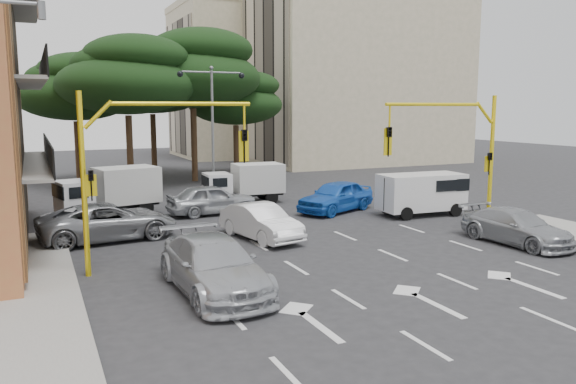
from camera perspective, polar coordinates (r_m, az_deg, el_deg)
name	(u,v)px	position (r m, az deg, el deg)	size (l,w,h in m)	color
ground	(346,261)	(20.42, 5.93, -7.02)	(120.00, 120.00, 0.00)	#28282B
median_strip	(214,196)	(34.83, -7.53, -0.40)	(1.40, 6.00, 0.15)	gray
apartment_beige_near	(357,68)	(57.51, 7.07, 12.40)	(20.20, 12.15, 18.70)	#B5AD87
apartment_beige_far	(249,82)	(65.17, -3.99, 11.11)	(16.20, 12.15, 16.70)	#B5AD87
pine_left_near	(128,75)	(39.40, -15.97, 11.37)	(9.15, 9.15, 10.23)	#382616
pine_center	(193,68)	(42.44, -9.60, 12.29)	(9.98, 9.98, 11.16)	#382616
pine_left_far	(76,87)	(43.00, -20.77, 9.96)	(8.32, 8.32, 9.30)	#382616
pine_right	(236,98)	(45.46, -5.26, 9.50)	(7.49, 7.49, 8.37)	#382616
pine_back	(152,80)	(46.81, -13.61, 10.97)	(9.15, 9.15, 10.23)	#382616
signal_mast_right	(461,145)	(25.38, 17.14, 4.61)	(5.79, 0.37, 6.00)	yellow
signal_mast_left	(140,156)	(19.25, -14.84, 3.55)	(5.79, 0.37, 6.00)	yellow
street_lamp_center	(212,108)	(34.41, -7.71, 8.44)	(4.16, 0.36, 7.77)	slate
car_white_hatch	(261,222)	(23.54, -2.81, -3.04)	(1.55, 4.46, 1.47)	white
car_blue_compact	(336,196)	(29.76, 4.90, -0.43)	(1.95, 4.85, 1.65)	blue
car_silver_wagon	(214,265)	(17.02, -7.56, -7.41)	(2.27, 5.59, 1.62)	#B0B3B8
car_silver_cross_a	(108,221)	(24.52, -17.79, -2.87)	(2.59, 5.61, 1.56)	gray
car_silver_cross_b	(212,199)	(29.21, -7.72, -0.72)	(1.86, 4.62, 1.57)	#A9ADB2
car_silver_parked	(516,227)	(24.52, 22.19, -3.30)	(1.95, 4.81, 1.40)	#9C9FA4
van_white	(421,194)	(29.46, 13.39, -0.21)	(1.96, 4.34, 2.17)	silver
box_truck_a	(110,192)	(29.70, -17.67, -0.04)	(2.10, 5.00, 2.46)	white
box_truck_b	(244,184)	(32.43, -4.46, 0.86)	(1.92, 4.58, 2.25)	white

